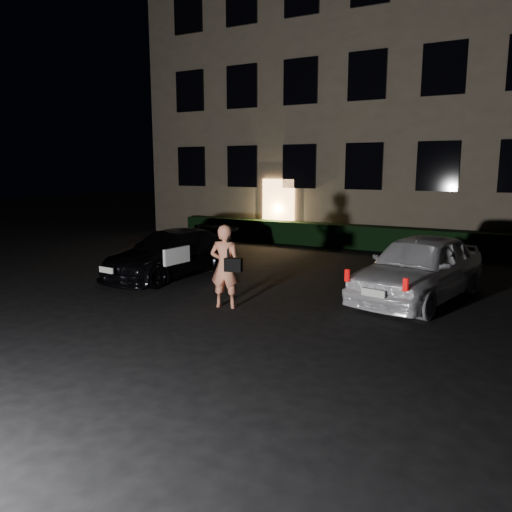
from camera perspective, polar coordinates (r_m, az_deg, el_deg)
The scene contains 6 objects.
ground at distance 9.64m, azimuth -7.69°, elevation -7.88°, with size 80.00×80.00×0.00m, color black.
building at distance 23.21m, azimuth 15.51°, elevation 17.26°, with size 20.00×8.11×12.00m.
hedge at distance 18.85m, azimuth 11.54°, elevation 2.15°, with size 15.00×0.70×0.85m, color black.
sedan at distance 13.91m, azimuth -9.67°, elevation 0.29°, with size 2.13×4.50×1.25m.
hatch at distance 11.81m, azimuth 18.11°, elevation -1.24°, with size 2.63×4.64×1.49m.
man at distance 10.58m, azimuth -3.53°, elevation -1.17°, with size 0.81×0.57×1.79m.
Camera 1 is at (5.49, -7.35, 2.96)m, focal length 35.00 mm.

